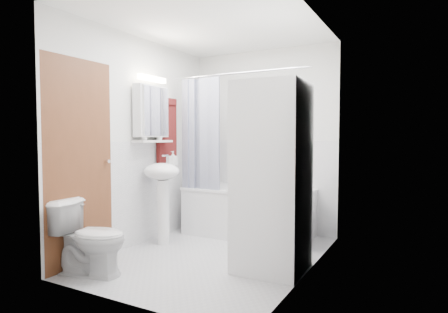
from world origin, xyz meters
The scene contains 20 objects.
floor centered at (0.00, 0.00, 0.00)m, with size 2.60×2.60×0.00m, color silver.
room_walls centered at (0.00, 0.00, 1.49)m, with size 2.60×2.60×2.60m.
wainscot centered at (0.00, 0.29, 0.60)m, with size 1.98×2.58×2.58m.
door centered at (-0.95, -0.55, 1.00)m, with size 0.05×2.00×2.00m.
bathtub centered at (-0.03, 0.92, 0.33)m, with size 1.58×0.75×0.60m.
tub_spout centered at (0.17, 1.25, 0.92)m, with size 0.04×0.04×0.12m, color silver.
curtain_rod centered at (-0.03, 0.61, 2.00)m, with size 0.02×0.02×1.76m, color silver.
shower_curtain centered at (-0.53, 0.61, 1.25)m, with size 0.55×0.02×1.45m.
sink centered at (-0.75, 0.09, 0.70)m, with size 0.44×0.37×1.04m.
medicine_cabinet centered at (-0.90, 0.10, 1.57)m, with size 0.13×0.50×0.71m.
shelf centered at (-0.89, 0.10, 1.20)m, with size 0.18×0.54×0.03m, color silver.
shower_caddy centered at (0.22, 1.24, 1.15)m, with size 0.22×0.06×0.02m, color silver.
towel centered at (-0.94, 0.43, 1.33)m, with size 0.07×0.36×0.86m.
washer_dryer centered at (0.68, -0.09, 0.88)m, with size 0.65×0.64×1.76m.
toilet centered at (-0.72, -1.00, 0.33)m, with size 0.38×0.68×0.67m, color white.
soap_pump centered at (-0.71, 0.25, 0.95)m, with size 0.08×0.17×0.08m, color gray.
shelf_bottle centered at (-0.89, -0.05, 1.25)m, with size 0.07×0.18×0.07m, color gray.
shelf_cup centered at (-0.89, 0.22, 1.26)m, with size 0.10×0.09×0.10m, color gray.
shampoo_a centered at (0.35, 1.24, 1.23)m, with size 0.13×0.17×0.13m, color gray.
shampoo_b centered at (0.47, 1.24, 1.20)m, with size 0.08×0.21×0.08m, color navy.
Camera 1 is at (1.95, -3.36, 1.25)m, focal length 30.00 mm.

